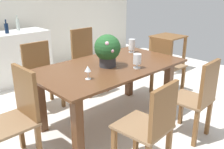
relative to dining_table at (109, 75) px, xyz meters
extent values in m
plane|color=silver|center=(0.00, 0.16, -0.63)|extent=(7.04, 7.04, 0.00)
cube|color=silver|center=(0.00, 2.76, 0.67)|extent=(6.40, 0.10, 2.60)
cube|color=brown|center=(0.00, 0.00, 0.12)|extent=(1.91, 1.07, 0.03)
cube|color=brown|center=(-0.79, -0.37, -0.26)|extent=(0.09, 0.09, 0.73)
cube|color=brown|center=(0.79, -0.37, -0.26)|extent=(0.09, 0.09, 0.73)
cube|color=brown|center=(-0.79, 0.37, -0.26)|extent=(0.09, 0.09, 0.73)
cube|color=brown|center=(0.79, 0.37, -0.26)|extent=(0.09, 0.09, 0.73)
cube|color=brown|center=(0.24, 0.72, -0.41)|extent=(0.04, 0.04, 0.45)
cube|color=brown|center=(0.63, 0.73, -0.41)|extent=(0.04, 0.04, 0.45)
cube|color=brown|center=(0.23, 1.09, -0.41)|extent=(0.04, 0.04, 0.45)
cube|color=brown|center=(0.62, 1.10, -0.41)|extent=(0.04, 0.04, 0.45)
cube|color=olive|center=(0.43, 0.91, -0.17)|extent=(0.47, 0.46, 0.03)
cube|color=brown|center=(0.42, 1.12, 0.13)|extent=(0.43, 0.05, 0.57)
cube|color=brown|center=(-0.27, -0.70, -0.41)|extent=(0.05, 0.05, 0.45)
cube|color=brown|center=(-0.62, -0.73, -0.41)|extent=(0.05, 0.05, 0.45)
cube|color=brown|center=(-0.24, -1.09, -0.41)|extent=(0.05, 0.05, 0.45)
cube|color=olive|center=(-0.43, -0.91, -0.17)|extent=(0.46, 0.50, 0.03)
cube|color=brown|center=(-0.41, -1.12, 0.07)|extent=(0.40, 0.07, 0.46)
cube|color=brown|center=(-0.62, 0.74, -0.41)|extent=(0.04, 0.04, 0.45)
cube|color=brown|center=(-0.24, 0.74, -0.41)|extent=(0.04, 0.04, 0.45)
cube|color=brown|center=(-0.62, 1.08, -0.41)|extent=(0.04, 0.04, 0.45)
cube|color=brown|center=(-0.24, 1.08, -0.41)|extent=(0.04, 0.04, 0.45)
cube|color=olive|center=(-0.43, 0.91, -0.17)|extent=(0.46, 0.41, 0.03)
cube|color=brown|center=(-0.43, 1.09, 0.08)|extent=(0.42, 0.04, 0.47)
cube|color=brown|center=(0.59, -0.72, -0.41)|extent=(0.05, 0.05, 0.45)
cube|color=brown|center=(0.25, -0.74, -0.41)|extent=(0.05, 0.05, 0.45)
cube|color=brown|center=(0.61, -1.08, -0.41)|extent=(0.05, 0.05, 0.45)
cube|color=brown|center=(0.27, -1.10, -0.41)|extent=(0.05, 0.05, 0.45)
cube|color=olive|center=(0.43, -0.91, -0.17)|extent=(0.43, 0.45, 0.03)
cube|color=brown|center=(0.44, -1.11, 0.08)|extent=(0.38, 0.06, 0.48)
cube|color=brown|center=(1.52, -0.17, -0.41)|extent=(0.04, 0.04, 0.45)
cube|color=brown|center=(1.53, 0.17, -0.41)|extent=(0.04, 0.04, 0.45)
cube|color=brown|center=(1.12, -0.17, -0.41)|extent=(0.04, 0.04, 0.45)
cube|color=brown|center=(1.13, 0.17, -0.41)|extent=(0.04, 0.04, 0.45)
cube|color=olive|center=(1.33, 0.00, -0.17)|extent=(0.48, 0.42, 0.03)
cube|color=brown|center=(1.11, 0.00, 0.08)|extent=(0.05, 0.38, 0.48)
cube|color=brown|center=(-1.13, 0.20, -0.41)|extent=(0.04, 0.04, 0.45)
cube|color=brown|center=(-1.13, -0.19, -0.41)|extent=(0.04, 0.04, 0.45)
cube|color=olive|center=(-1.33, 0.00, -0.17)|extent=(0.47, 0.47, 0.03)
cube|color=brown|center=(-1.11, 0.00, 0.10)|extent=(0.05, 0.42, 0.50)
cylinder|color=#333338|center=(-0.05, -0.02, 0.19)|extent=(0.20, 0.20, 0.12)
sphere|color=#235628|center=(-0.05, -0.02, 0.37)|extent=(0.32, 0.32, 0.32)
sphere|color=#DB9EB2|center=(-0.16, -0.04, 0.45)|extent=(0.04, 0.04, 0.04)
sphere|color=#DB9EB2|center=(-0.09, -0.15, 0.36)|extent=(0.05, 0.05, 0.05)
sphere|color=#DB9EB2|center=(-0.15, 0.00, 0.39)|extent=(0.06, 0.06, 0.06)
sphere|color=#DB9EB2|center=(-0.13, -0.11, 0.45)|extent=(0.05, 0.05, 0.05)
cylinder|color=silver|center=(0.68, 0.24, 0.14)|extent=(0.09, 0.09, 0.01)
cylinder|color=silver|center=(0.68, 0.24, 0.16)|extent=(0.03, 0.03, 0.03)
cylinder|color=silver|center=(0.68, 0.24, 0.25)|extent=(0.09, 0.09, 0.16)
cylinder|color=silver|center=(0.16, -0.32, 0.14)|extent=(0.09, 0.09, 0.01)
cylinder|color=silver|center=(0.16, -0.32, 0.17)|extent=(0.03, 0.03, 0.04)
cylinder|color=silver|center=(0.16, -0.32, 0.25)|extent=(0.10, 0.10, 0.12)
cylinder|color=silver|center=(-0.50, -0.20, 0.13)|extent=(0.06, 0.06, 0.00)
cylinder|color=silver|center=(-0.50, -0.20, 0.18)|extent=(0.01, 0.01, 0.08)
cone|color=silver|center=(-0.50, -0.20, 0.25)|extent=(0.07, 0.07, 0.06)
cube|color=white|center=(-0.55, 2.23, -0.16)|extent=(1.75, 0.60, 0.93)
cylinder|color=#0F1E38|center=(-0.38, 2.15, 0.38)|extent=(0.07, 0.07, 0.17)
cylinder|color=#0F1E38|center=(-0.38, 2.15, 0.50)|extent=(0.02, 0.02, 0.07)
cylinder|color=#B2BFB7|center=(-0.11, 2.32, 0.40)|extent=(0.06, 0.06, 0.21)
cylinder|color=#B2BFB7|center=(-0.11, 2.32, 0.54)|extent=(0.02, 0.02, 0.06)
cube|color=brown|center=(2.34, 0.72, 0.08)|extent=(0.60, 0.57, 0.02)
cube|color=brown|center=(2.08, 0.47, -0.28)|extent=(0.05, 0.05, 0.70)
cube|color=brown|center=(2.60, 0.47, -0.28)|extent=(0.05, 0.05, 0.70)
cube|color=brown|center=(2.08, 0.96, -0.28)|extent=(0.05, 0.05, 0.70)
cube|color=brown|center=(2.60, 0.96, -0.28)|extent=(0.05, 0.05, 0.70)
camera|label=1|loc=(-2.07, -2.21, 1.08)|focal=40.60mm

